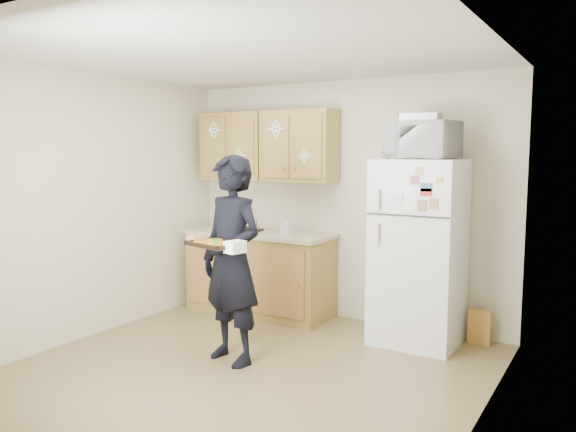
% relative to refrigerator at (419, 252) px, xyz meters
% --- Properties ---
extents(floor, '(3.60, 3.60, 0.00)m').
position_rel_refrigerator_xyz_m(floor, '(-0.95, -1.43, -0.85)').
color(floor, brown).
rests_on(floor, ground).
extents(ceiling, '(3.60, 3.60, 0.00)m').
position_rel_refrigerator_xyz_m(ceiling, '(-0.95, -1.43, 1.65)').
color(ceiling, silver).
rests_on(ceiling, wall_back).
extents(wall_back, '(3.60, 0.04, 2.50)m').
position_rel_refrigerator_xyz_m(wall_back, '(-0.95, 0.37, 0.40)').
color(wall_back, beige).
rests_on(wall_back, floor).
extents(wall_front, '(3.60, 0.04, 2.50)m').
position_rel_refrigerator_xyz_m(wall_front, '(-0.95, -3.23, 0.40)').
color(wall_front, beige).
rests_on(wall_front, floor).
extents(wall_left, '(0.04, 3.60, 2.50)m').
position_rel_refrigerator_xyz_m(wall_left, '(-2.75, -1.43, 0.40)').
color(wall_left, beige).
rests_on(wall_left, floor).
extents(wall_right, '(0.04, 3.60, 2.50)m').
position_rel_refrigerator_xyz_m(wall_right, '(0.85, -1.43, 0.40)').
color(wall_right, beige).
rests_on(wall_right, floor).
extents(refrigerator, '(0.75, 0.70, 1.70)m').
position_rel_refrigerator_xyz_m(refrigerator, '(0.00, 0.00, 0.00)').
color(refrigerator, silver).
rests_on(refrigerator, floor).
extents(base_cabinet, '(1.60, 0.60, 0.86)m').
position_rel_refrigerator_xyz_m(base_cabinet, '(-1.80, 0.05, -0.42)').
color(base_cabinet, olive).
rests_on(base_cabinet, floor).
extents(countertop, '(1.64, 0.64, 0.04)m').
position_rel_refrigerator_xyz_m(countertop, '(-1.80, 0.05, 0.03)').
color(countertop, '#C3B496').
rests_on(countertop, base_cabinet).
extents(upper_cab_left, '(0.80, 0.33, 0.75)m').
position_rel_refrigerator_xyz_m(upper_cab_left, '(-2.20, 0.18, 0.98)').
color(upper_cab_left, olive).
rests_on(upper_cab_left, wall_back).
extents(upper_cab_right, '(0.80, 0.33, 0.75)m').
position_rel_refrigerator_xyz_m(upper_cab_right, '(-1.38, 0.18, 0.98)').
color(upper_cab_right, olive).
rests_on(upper_cab_right, wall_back).
extents(cereal_box, '(0.20, 0.07, 0.32)m').
position_rel_refrigerator_xyz_m(cereal_box, '(0.52, 0.24, -0.69)').
color(cereal_box, gold).
rests_on(cereal_box, floor).
extents(person, '(0.71, 0.55, 1.74)m').
position_rel_refrigerator_xyz_m(person, '(-1.18, -1.28, 0.02)').
color(person, black).
rests_on(person, floor).
extents(baking_tray, '(0.46, 0.38, 0.04)m').
position_rel_refrigerator_xyz_m(baking_tray, '(-1.11, -1.58, 0.20)').
color(baking_tray, black).
rests_on(baking_tray, person).
extents(pizza_front_left, '(0.14, 0.14, 0.02)m').
position_rel_refrigerator_xyz_m(pizza_front_left, '(-1.22, -1.62, 0.21)').
color(pizza_front_left, orange).
rests_on(pizza_front_left, baking_tray).
extents(pizza_front_right, '(0.14, 0.14, 0.02)m').
position_rel_refrigerator_xyz_m(pizza_front_right, '(-1.03, -1.66, 0.21)').
color(pizza_front_right, orange).
rests_on(pizza_front_right, baking_tray).
extents(pizza_back_left, '(0.14, 0.14, 0.02)m').
position_rel_refrigerator_xyz_m(pizza_back_left, '(-1.19, -1.49, 0.21)').
color(pizza_back_left, orange).
rests_on(pizza_back_left, baking_tray).
extents(pizza_back_right, '(0.14, 0.14, 0.02)m').
position_rel_refrigerator_xyz_m(pizza_back_right, '(-1.00, -1.53, 0.21)').
color(pizza_back_right, orange).
rests_on(pizza_back_right, baking_tray).
extents(pizza_center, '(0.14, 0.14, 0.02)m').
position_rel_refrigerator_xyz_m(pizza_center, '(-1.11, -1.58, 0.21)').
color(pizza_center, orange).
rests_on(pizza_center, baking_tray).
extents(microwave, '(0.66, 0.50, 0.33)m').
position_rel_refrigerator_xyz_m(microwave, '(0.01, -0.05, 1.02)').
color(microwave, silver).
rests_on(microwave, refrigerator).
extents(foil_pan, '(0.35, 0.26, 0.07)m').
position_rel_refrigerator_xyz_m(foil_pan, '(-0.00, -0.02, 1.22)').
color(foil_pan, '#ABACB2').
rests_on(foil_pan, microwave).
extents(dish_rack, '(0.41, 0.32, 0.15)m').
position_rel_refrigerator_xyz_m(dish_rack, '(-1.98, -0.01, 0.13)').
color(dish_rack, black).
rests_on(dish_rack, countertop).
extents(bowl, '(0.26, 0.26, 0.06)m').
position_rel_refrigerator_xyz_m(bowl, '(-2.00, -0.01, 0.10)').
color(bowl, white).
rests_on(bowl, dish_rack).
extents(soap_bottle, '(0.11, 0.11, 0.21)m').
position_rel_refrigerator_xyz_m(soap_bottle, '(-1.38, -0.08, 0.16)').
color(soap_bottle, silver).
rests_on(soap_bottle, countertop).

